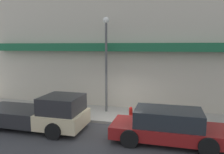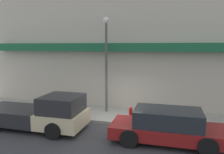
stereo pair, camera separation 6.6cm
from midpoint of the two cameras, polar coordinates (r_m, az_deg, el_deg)
The scene contains 7 objects.
ground_plane at distance 11.58m, azimuth 0.82°, elevation -12.42°, with size 80.00×80.00×0.00m, color #38383A.
sidewalk at distance 12.88m, azimuth 2.37°, elevation -9.94°, with size 36.00×2.87×0.14m.
building at distance 15.20m, azimuth 4.96°, elevation 14.47°, with size 19.80×3.80×11.51m.
pickup_truck at distance 11.45m, azimuth -18.40°, elevation -9.05°, with size 5.31×2.19×1.73m.
parked_car at distance 9.73m, azimuth 14.16°, elevation -12.32°, with size 4.75×2.02×1.43m.
fire_hydrant at distance 11.97m, azimuth 4.76°, elevation -9.34°, with size 0.20×0.20×0.68m.
street_lamp at distance 12.82m, azimuth -1.67°, elevation 6.13°, with size 0.36×0.36×5.57m.
Camera 1 is at (2.55, -10.54, 4.08)m, focal length 35.00 mm.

